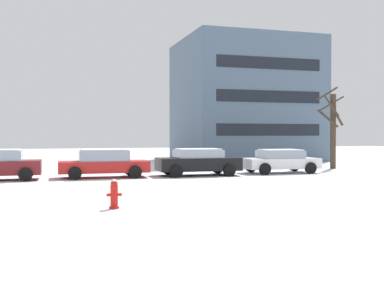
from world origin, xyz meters
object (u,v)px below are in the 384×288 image
at_px(fire_hydrant, 114,194).
at_px(parked_car_black, 198,162).
at_px(parked_car_red, 104,163).
at_px(parked_car_white, 280,161).

height_order(fire_hydrant, parked_car_black, parked_car_black).
relative_size(fire_hydrant, parked_car_red, 0.19).
bearing_deg(fire_hydrant, parked_car_black, 59.97).
height_order(parked_car_red, parked_car_black, parked_car_red).
xyz_separation_m(parked_car_red, parked_car_white, (9.84, -0.01, -0.04)).
height_order(fire_hydrant, parked_car_red, parked_car_red).
xyz_separation_m(fire_hydrant, parked_car_black, (5.81, 10.05, 0.30)).
distance_m(fire_hydrant, parked_car_black, 11.61).
bearing_deg(parked_car_red, parked_car_white, -0.04).
relative_size(fire_hydrant, parked_car_white, 0.20).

